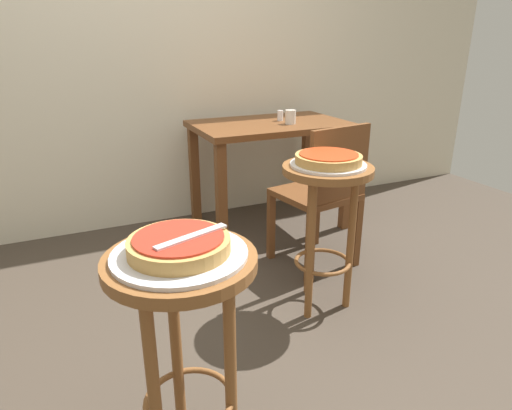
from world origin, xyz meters
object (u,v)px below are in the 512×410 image
at_px(pizza_foreground, 179,245).
at_px(pizza_middle, 328,159).
at_px(serving_plate_foreground, 180,254).
at_px(serving_plate_middle, 328,165).
at_px(stool_foreground, 184,315).
at_px(wooden_chair, 323,191).
at_px(condiment_shaker, 280,116).
at_px(pizza_server_knife, 192,236).
at_px(stool_middle, 326,204).
at_px(cup_near_edge, 290,117).
at_px(dining_table, 270,140).

xyz_separation_m(pizza_foreground, pizza_middle, (0.86, 0.60, -0.00)).
distance_m(serving_plate_foreground, serving_plate_middle, 1.04).
relative_size(stool_foreground, wooden_chair, 0.86).
bearing_deg(wooden_chair, condiment_shaker, 82.58).
xyz_separation_m(pizza_foreground, pizza_server_knife, (0.03, -0.02, 0.03)).
bearing_deg(serving_plate_foreground, condiment_shaker, 55.08).
distance_m(stool_middle, pizza_middle, 0.22).
distance_m(serving_plate_middle, wooden_chair, 0.50).
relative_size(stool_middle, pizza_middle, 2.42).
height_order(stool_foreground, pizza_foreground, pizza_foreground).
xyz_separation_m(stool_foreground, pizza_server_knife, (0.03, -0.02, 0.25)).
relative_size(pizza_foreground, pizza_middle, 0.90).
xyz_separation_m(stool_foreground, pizza_foreground, (0.00, -0.00, 0.22)).
height_order(stool_foreground, serving_plate_middle, serving_plate_middle).
height_order(pizza_foreground, condiment_shaker, condiment_shaker).
bearing_deg(cup_near_edge, stool_foreground, -127.35).
xyz_separation_m(serving_plate_middle, pizza_server_knife, (-0.83, -0.62, 0.06)).
distance_m(serving_plate_foreground, dining_table, 1.97).
bearing_deg(cup_near_edge, serving_plate_foreground, -127.35).
relative_size(condiment_shaker, pizza_server_knife, 0.32).
height_order(pizza_foreground, dining_table, pizza_foreground).
distance_m(serving_plate_foreground, pizza_server_knife, 0.07).
xyz_separation_m(pizza_middle, wooden_chair, (0.22, 0.36, -0.30)).
bearing_deg(pizza_foreground, cup_near_edge, 52.65).
bearing_deg(condiment_shaker, wooden_chair, -97.42).
relative_size(serving_plate_foreground, serving_plate_middle, 1.05).
bearing_deg(pizza_middle, serving_plate_middle, 0.00).
distance_m(stool_foreground, pizza_middle, 1.06).
height_order(stool_middle, serving_plate_middle, serving_plate_middle).
distance_m(pizza_foreground, pizza_server_knife, 0.04).
bearing_deg(dining_table, serving_plate_foreground, -123.20).
bearing_deg(serving_plate_foreground, pizza_middle, 34.85).
bearing_deg(pizza_middle, stool_foreground, -145.15).
bearing_deg(pizza_server_knife, pizza_middle, 17.77).
xyz_separation_m(cup_near_edge, pizza_server_knife, (-1.14, -1.56, 0.00)).
bearing_deg(condiment_shaker, serving_plate_foreground, -124.92).
bearing_deg(cup_near_edge, pizza_foreground, -127.35).
height_order(stool_middle, pizza_server_knife, pizza_server_knife).
height_order(serving_plate_middle, cup_near_edge, cup_near_edge).
distance_m(serving_plate_foreground, stool_middle, 1.06).
xyz_separation_m(stool_foreground, wooden_chair, (1.08, 0.96, -0.08)).
relative_size(pizza_middle, wooden_chair, 0.36).
distance_m(serving_plate_middle, pizza_server_knife, 1.03).
height_order(serving_plate_foreground, wooden_chair, wooden_chair).
height_order(pizza_middle, pizza_server_knife, pizza_server_knife).
bearing_deg(wooden_chair, cup_near_edge, 80.33).
xyz_separation_m(pizza_foreground, dining_table, (1.08, 1.65, -0.14)).
bearing_deg(pizza_foreground, dining_table, 56.80).
xyz_separation_m(serving_plate_foreground, stool_middle, (0.86, 0.60, -0.19)).
xyz_separation_m(stool_foreground, serving_plate_middle, (0.86, 0.60, 0.19)).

